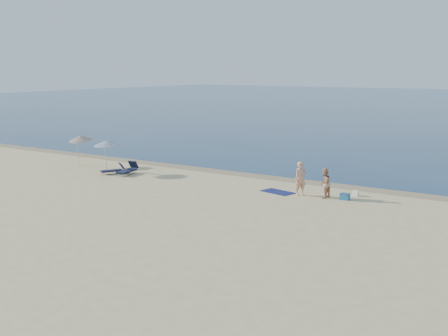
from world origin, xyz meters
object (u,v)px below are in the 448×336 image
object	(u,v)px
person_right	(324,183)
umbrella_near	(107,143)
blue_cooler	(345,197)
person_left	(301,179)

from	to	relation	value
person_right	umbrella_near	world-z (taller)	umbrella_near
person_right	umbrella_near	distance (m)	15.17
blue_cooler	umbrella_near	size ratio (longest dim) A/B	0.21
person_left	umbrella_near	distance (m)	13.80
person_left	person_right	world-z (taller)	person_left
person_left	blue_cooler	xyz separation A→B (m)	(2.47, 0.33, -0.77)
person_left	person_right	xyz separation A→B (m)	(1.36, 0.12, -0.12)
umbrella_near	person_right	bearing A→B (deg)	14.55
person_right	blue_cooler	xyz separation A→B (m)	(1.10, 0.22, -0.64)
blue_cooler	umbrella_near	distance (m)	16.35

